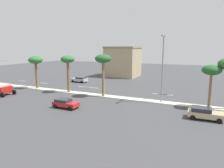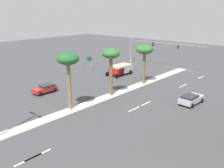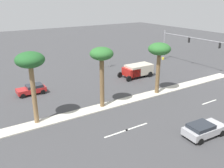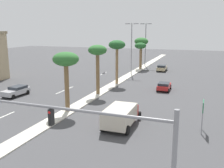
% 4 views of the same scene
% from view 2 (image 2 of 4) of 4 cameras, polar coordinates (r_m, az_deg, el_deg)
% --- Properties ---
extents(ground_plane, '(160.00, 160.00, 0.00)m').
position_cam_2_polar(ground_plane, '(33.28, -11.48, -6.80)').
color(ground_plane, '#424244').
extents(lane_stripe_trailing, '(0.20, 2.80, 0.01)m').
position_cam_2_polar(lane_stripe_trailing, '(53.32, 19.59, 1.47)').
color(lane_stripe_trailing, silver).
rests_on(lane_stripe_trailing, ground).
extents(lane_stripe_leading, '(0.20, 2.80, 0.01)m').
position_cam_2_polar(lane_stripe_leading, '(46.30, 15.85, -0.39)').
color(lane_stripe_leading, silver).
rests_on(lane_stripe_leading, ground).
extents(lane_stripe_inboard, '(0.20, 2.80, 0.01)m').
position_cam_2_polar(lane_stripe_inboard, '(36.45, 7.58, -4.49)').
color(lane_stripe_inboard, silver).
rests_on(lane_stripe_inboard, ground).
extents(lane_stripe_far, '(0.20, 2.80, 0.01)m').
position_cam_2_polar(lane_stripe_far, '(34.53, 5.23, -5.63)').
color(lane_stripe_far, silver).
rests_on(lane_stripe_far, ground).
extents(lane_stripe_near, '(0.20, 2.80, 0.01)m').
position_cam_2_polar(lane_stripe_near, '(24.80, -18.51, -16.02)').
color(lane_stripe_near, silver).
rests_on(lane_stripe_near, ground).
extents(lane_stripe_outboard, '(0.20, 2.80, 0.01)m').
position_cam_2_polar(lane_stripe_outboard, '(25.22, -16.47, -15.23)').
color(lane_stripe_outboard, silver).
rests_on(lane_stripe_outboard, ground).
extents(traffic_signal_gantry, '(19.76, 0.53, 6.23)m').
position_cam_2_polar(traffic_signal_gantry, '(61.67, 8.42, 8.09)').
color(traffic_signal_gantry, gray).
rests_on(traffic_signal_gantry, ground).
extents(directional_road_sign, '(0.10, 1.49, 3.06)m').
position_cam_2_polar(directional_road_sign, '(55.79, -5.16, 5.35)').
color(directional_road_sign, gray).
rests_on(directional_road_sign, ground).
extents(palm_tree_right, '(3.01, 3.01, 7.01)m').
position_cam_2_polar(palm_tree_right, '(44.72, 7.45, 7.38)').
color(palm_tree_right, brown).
rests_on(palm_tree_right, median_curb).
extents(palm_tree_mid, '(2.74, 2.74, 7.31)m').
position_cam_2_polar(palm_tree_mid, '(38.00, -0.25, 6.27)').
color(palm_tree_mid, brown).
rests_on(palm_tree_mid, median_curb).
extents(palm_tree_trailing, '(2.91, 2.91, 7.66)m').
position_cam_2_polar(palm_tree_trailing, '(32.69, -9.96, 5.04)').
color(palm_tree_trailing, olive).
rests_on(palm_tree_trailing, median_curb).
extents(sedan_red_inboard, '(1.96, 3.86, 1.33)m').
position_cam_2_polar(sedan_red_inboard, '(42.05, -14.98, -1.00)').
color(sedan_red_inboard, red).
rests_on(sedan_red_inboard, ground).
extents(sedan_silver_near, '(2.24, 4.30, 1.39)m').
position_cam_2_polar(sedan_silver_near, '(37.62, 17.54, -3.25)').
color(sedan_silver_near, '#B2B2B7').
rests_on(sedan_silver_near, ground).
extents(box_truck, '(2.75, 5.67, 2.07)m').
position_cam_2_polar(box_truck, '(51.78, 1.83, 3.36)').
color(box_truck, '#B21E19').
rests_on(box_truck, ground).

